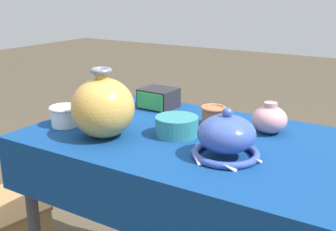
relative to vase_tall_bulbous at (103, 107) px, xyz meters
The scene contains 10 objects.
display_table 0.36m from the vase_tall_bulbous, 30.07° to the left, with size 1.14×0.71×0.77m.
vase_tall_bulbous is the anchor object (origin of this frame).
vase_dome_bell 0.43m from the vase_tall_bulbous, ahead, with size 0.22×0.21×0.16m.
mosaic_tile_box 0.41m from the vase_tall_bulbous, 95.84° to the left, with size 0.15×0.13×0.08m.
cup_wide_terracotta 0.40m from the vase_tall_bulbous, 49.06° to the left, with size 0.09×0.09×0.07m.
pot_squat_teal 0.26m from the vase_tall_bulbous, 34.66° to the left, with size 0.15×0.15×0.07m, color teal.
jar_round_rose 0.57m from the vase_tall_bulbous, 35.97° to the left, with size 0.12×0.12×0.11m.
cup_wide_porcelain 0.21m from the vase_tall_bulbous, behind, with size 0.11×0.11×0.07m.
pot_squat_celadon 0.28m from the vase_tall_bulbous, 119.17° to the left, with size 0.12×0.12×0.07m, color #A8CCB7.
wooden_crate 1.02m from the vase_tall_bulbous, behind, with size 0.45×0.37×0.27m.
Camera 1 is at (0.64, -1.20, 1.25)m, focal length 45.00 mm.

